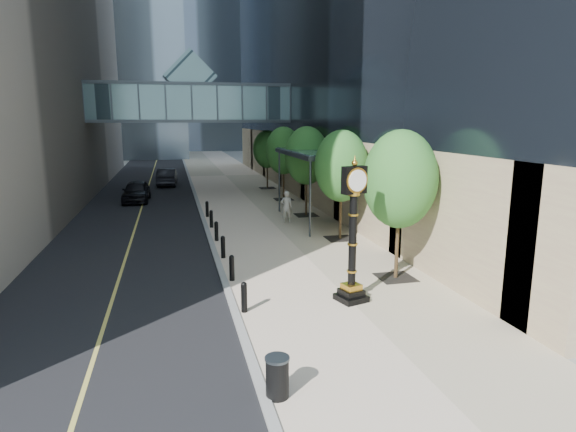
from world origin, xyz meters
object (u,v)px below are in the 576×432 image
object	(u,v)px
street_clock	(353,242)
car_far	(167,177)
trash_bin	(277,378)
pedestrian	(287,207)
car_near	(136,191)

from	to	relation	value
street_clock	car_far	size ratio (longest dim) A/B	1.00
trash_bin	pedestrian	size ratio (longest dim) A/B	0.46
pedestrian	car_far	distance (m)	20.72
trash_bin	car_far	size ratio (longest dim) A/B	0.19
trash_bin	car_near	size ratio (longest dim) A/B	0.19
car_far	trash_bin	bearing A→B (deg)	97.41
street_clock	car_near	size ratio (longest dim) A/B	1.03
car_near	car_far	world-z (taller)	same
pedestrian	car_far	bearing A→B (deg)	-50.68
car_near	car_far	bearing A→B (deg)	77.98
trash_bin	car_near	world-z (taller)	car_near
car_near	car_far	xyz separation A→B (m)	(2.24, 9.11, 0.00)
trash_bin	car_far	world-z (taller)	car_far
pedestrian	car_near	distance (m)	13.93
street_clock	car_near	distance (m)	24.81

